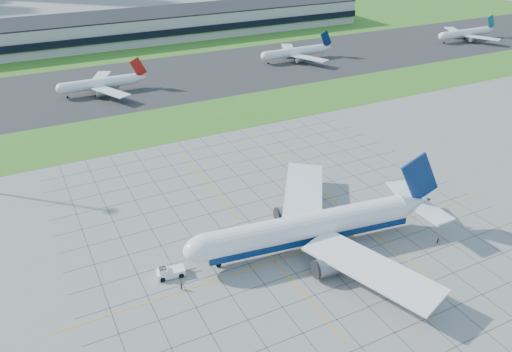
{
  "coord_description": "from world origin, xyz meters",
  "views": [
    {
      "loc": [
        -56.15,
        -82.86,
        73.09
      ],
      "look_at": [
        -0.85,
        25.89,
        7.0
      ],
      "focal_mm": 35.0,
      "sensor_mm": 36.0,
      "label": 1
    }
  ],
  "objects_px": {
    "airliner": "(311,227)",
    "distant_jet_3": "(466,33)",
    "pushback_tug": "(169,272)",
    "distant_jet_1": "(101,83)",
    "crew_far": "(438,241)",
    "crew_near": "(181,287)",
    "distant_jet_2": "(295,52)"
  },
  "relations": [
    {
      "from": "airliner",
      "to": "distant_jet_3",
      "type": "distance_m",
      "value": 242.41
    },
    {
      "from": "pushback_tug",
      "to": "distant_jet_1",
      "type": "bearing_deg",
      "value": 91.99
    },
    {
      "from": "crew_far",
      "to": "distant_jet_1",
      "type": "height_order",
      "value": "distant_jet_1"
    },
    {
      "from": "pushback_tug",
      "to": "crew_near",
      "type": "bearing_deg",
      "value": -73.37
    },
    {
      "from": "crew_near",
      "to": "distant_jet_1",
      "type": "xyz_separation_m",
      "value": [
        11.99,
        139.02,
        3.58
      ]
    },
    {
      "from": "distant_jet_2",
      "to": "distant_jet_1",
      "type": "bearing_deg",
      "value": -176.1
    },
    {
      "from": "crew_near",
      "to": "pushback_tug",
      "type": "bearing_deg",
      "value": 56.0
    },
    {
      "from": "pushback_tug",
      "to": "crew_far",
      "type": "bearing_deg",
      "value": -8.6
    },
    {
      "from": "crew_far",
      "to": "distant_jet_1",
      "type": "xyz_separation_m",
      "value": [
        -49.92,
        151.59,
        3.71
      ]
    },
    {
      "from": "airliner",
      "to": "crew_far",
      "type": "height_order",
      "value": "airliner"
    },
    {
      "from": "distant_jet_2",
      "to": "distant_jet_3",
      "type": "relative_size",
      "value": 0.98
    },
    {
      "from": "crew_near",
      "to": "distant_jet_2",
      "type": "relative_size",
      "value": 0.04
    },
    {
      "from": "airliner",
      "to": "crew_near",
      "type": "xyz_separation_m",
      "value": [
        -32.98,
        -0.58,
        -4.8
      ]
    },
    {
      "from": "airliner",
      "to": "distant_jet_3",
      "type": "bearing_deg",
      "value": 41.94
    },
    {
      "from": "airliner",
      "to": "distant_jet_1",
      "type": "relative_size",
      "value": 1.56
    },
    {
      "from": "pushback_tug",
      "to": "distant_jet_2",
      "type": "distance_m",
      "value": 182.85
    },
    {
      "from": "distant_jet_2",
      "to": "airliner",
      "type": "bearing_deg",
      "value": -119.71
    },
    {
      "from": "distant_jet_1",
      "to": "distant_jet_3",
      "type": "xyz_separation_m",
      "value": [
        220.92,
        -1.38,
        0.0
      ]
    },
    {
      "from": "airliner",
      "to": "crew_near",
      "type": "height_order",
      "value": "airliner"
    },
    {
      "from": "crew_near",
      "to": "crew_far",
      "type": "height_order",
      "value": "crew_near"
    },
    {
      "from": "crew_near",
      "to": "distant_jet_3",
      "type": "height_order",
      "value": "distant_jet_3"
    },
    {
      "from": "airliner",
      "to": "distant_jet_2",
      "type": "bearing_deg",
      "value": 67.8
    },
    {
      "from": "distant_jet_1",
      "to": "distant_jet_2",
      "type": "relative_size",
      "value": 1.0
    },
    {
      "from": "distant_jet_3",
      "to": "crew_far",
      "type": "bearing_deg",
      "value": -138.7
    },
    {
      "from": "crew_near",
      "to": "distant_jet_1",
      "type": "height_order",
      "value": "distant_jet_1"
    },
    {
      "from": "crew_far",
      "to": "distant_jet_2",
      "type": "distance_m",
      "value": 167.7
    },
    {
      "from": "airliner",
      "to": "pushback_tug",
      "type": "distance_m",
      "value": 34.55
    },
    {
      "from": "airliner",
      "to": "distant_jet_1",
      "type": "distance_m",
      "value": 140.02
    },
    {
      "from": "airliner",
      "to": "pushback_tug",
      "type": "bearing_deg",
      "value": 179.14
    },
    {
      "from": "crew_near",
      "to": "distant_jet_3",
      "type": "bearing_deg",
      "value": -12.55
    },
    {
      "from": "distant_jet_2",
      "to": "crew_far",
      "type": "bearing_deg",
      "value": -108.83
    },
    {
      "from": "distant_jet_3",
      "to": "crew_near",
      "type": "bearing_deg",
      "value": -149.42
    }
  ]
}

